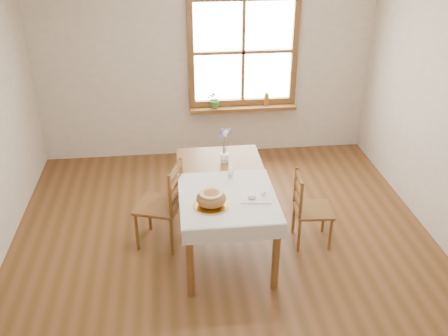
{
  "coord_description": "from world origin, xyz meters",
  "views": [
    {
      "loc": [
        -0.49,
        -3.97,
        3.2
      ],
      "look_at": [
        0.0,
        0.3,
        0.9
      ],
      "focal_mm": 40.0,
      "sensor_mm": 36.0,
      "label": 1
    }
  ],
  "objects_px": {
    "chair_left": "(159,204)",
    "chair_right": "(313,209)",
    "dining_table": "(224,189)",
    "bread_plate": "(211,205)",
    "flower_vase": "(224,159)"
  },
  "relations": [
    {
      "from": "chair_left",
      "to": "chair_right",
      "type": "xyz_separation_m",
      "value": [
        1.58,
        -0.17,
        -0.06
      ]
    },
    {
      "from": "dining_table",
      "to": "chair_left",
      "type": "distance_m",
      "value": 0.7
    },
    {
      "from": "chair_right",
      "to": "bread_plate",
      "type": "bearing_deg",
      "value": 113.11
    },
    {
      "from": "chair_left",
      "to": "bread_plate",
      "type": "height_order",
      "value": "chair_left"
    },
    {
      "from": "chair_right",
      "to": "bread_plate",
      "type": "distance_m",
      "value": 1.21
    },
    {
      "from": "chair_left",
      "to": "bread_plate",
      "type": "bearing_deg",
      "value": 61.01
    },
    {
      "from": "chair_left",
      "to": "flower_vase",
      "type": "distance_m",
      "value": 0.84
    },
    {
      "from": "chair_left",
      "to": "chair_right",
      "type": "bearing_deg",
      "value": 102.78
    },
    {
      "from": "dining_table",
      "to": "chair_left",
      "type": "relative_size",
      "value": 1.71
    },
    {
      "from": "chair_left",
      "to": "bread_plate",
      "type": "xyz_separation_m",
      "value": [
        0.49,
        -0.55,
        0.3
      ]
    },
    {
      "from": "dining_table",
      "to": "bread_plate",
      "type": "xyz_separation_m",
      "value": [
        -0.17,
        -0.45,
        0.1
      ]
    },
    {
      "from": "dining_table",
      "to": "bread_plate",
      "type": "height_order",
      "value": "bread_plate"
    },
    {
      "from": "chair_right",
      "to": "flower_vase",
      "type": "distance_m",
      "value": 1.06
    },
    {
      "from": "chair_left",
      "to": "flower_vase",
      "type": "bearing_deg",
      "value": 131.74
    },
    {
      "from": "dining_table",
      "to": "bread_plate",
      "type": "distance_m",
      "value": 0.49
    }
  ]
}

